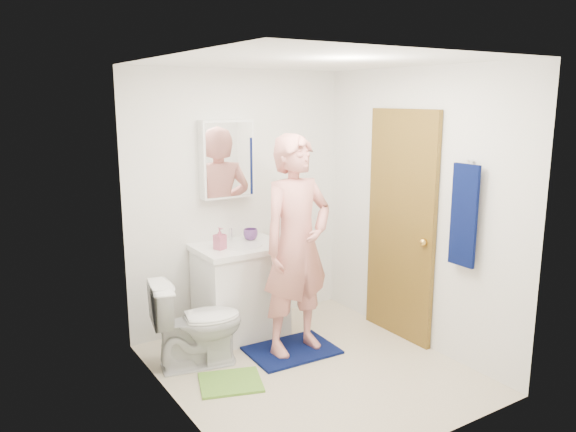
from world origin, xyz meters
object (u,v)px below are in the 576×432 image
(vanity_cabinet, at_px, (241,293))
(toothbrush_cup, at_px, (251,234))
(toilet, at_px, (197,323))
(man, at_px, (297,245))
(soap_dispenser, at_px, (220,238))
(medicine_cabinet, at_px, (227,159))
(towel, at_px, (464,216))

(vanity_cabinet, height_order, toothbrush_cup, toothbrush_cup)
(toothbrush_cup, bearing_deg, toilet, -148.30)
(man, bearing_deg, toilet, 160.22)
(soap_dispenser, bearing_deg, toilet, -139.10)
(medicine_cabinet, bearing_deg, soap_dispenser, -129.01)
(towel, distance_m, man, 1.35)
(soap_dispenser, xyz_separation_m, man, (0.44, -0.54, -0.00))
(soap_dispenser, relative_size, man, 0.11)
(soap_dispenser, distance_m, man, 0.70)
(towel, xyz_separation_m, toilet, (-1.76, 1.13, -0.88))
(vanity_cabinet, distance_m, medicine_cabinet, 1.22)
(towel, distance_m, soap_dispenser, 2.03)
(medicine_cabinet, distance_m, toilet, 1.48)
(vanity_cabinet, xyz_separation_m, soap_dispenser, (-0.21, -0.03, 0.55))
(vanity_cabinet, relative_size, medicine_cabinet, 1.14)
(towel, bearing_deg, medicine_cabinet, 124.61)
(medicine_cabinet, distance_m, toothbrush_cup, 0.73)
(vanity_cabinet, height_order, toilet, vanity_cabinet)
(soap_dispenser, height_order, man, man)
(medicine_cabinet, relative_size, man, 0.38)
(vanity_cabinet, relative_size, toothbrush_cup, 5.99)
(toilet, relative_size, toothbrush_cup, 5.49)
(soap_dispenser, bearing_deg, medicine_cabinet, 50.99)
(vanity_cabinet, xyz_separation_m, man, (0.23, -0.57, 0.54))
(towel, bearing_deg, man, 136.09)
(towel, bearing_deg, toothbrush_cup, 122.37)
(toilet, distance_m, man, 1.02)
(toilet, xyz_separation_m, soap_dispenser, (0.37, 0.32, 0.58))
(vanity_cabinet, xyz_separation_m, towel, (1.18, -1.48, 0.85))
(toothbrush_cup, height_order, man, man)
(medicine_cabinet, bearing_deg, vanity_cabinet, -90.00)
(towel, relative_size, man, 0.43)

